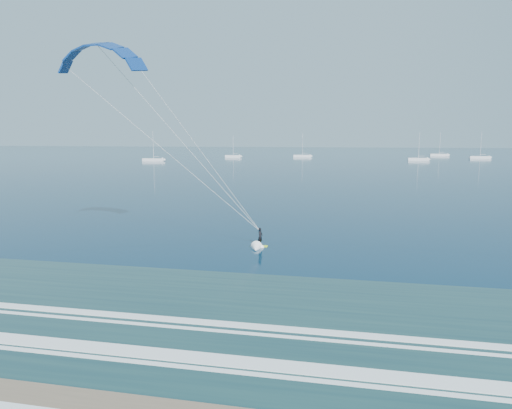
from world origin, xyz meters
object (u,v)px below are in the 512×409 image
object	(u,v)px
sailboat_3	(418,159)
sailboat_4	(439,155)
sailboat_0	(154,160)
sailboat_2	(302,156)
kitesurfer_rig	(183,143)
sailboat_1	(233,156)
sailboat_5	(480,157)

from	to	relation	value
sailboat_3	sailboat_4	distance (m)	56.51
sailboat_0	sailboat_2	world-z (taller)	sailboat_0
sailboat_2	sailboat_4	xyz separation A→B (m)	(71.47, 29.69, 0.01)
kitesurfer_rig	sailboat_2	bearing A→B (deg)	92.70
sailboat_1	kitesurfer_rig	bearing A→B (deg)	-76.94
kitesurfer_rig	sailboat_0	world-z (taller)	kitesurfer_rig
sailboat_1	sailboat_5	distance (m)	118.97
sailboat_5	sailboat_2	bearing A→B (deg)	-179.16
sailboat_4	sailboat_2	bearing A→B (deg)	-157.44
sailboat_4	sailboat_0	bearing A→B (deg)	-147.94
sailboat_2	sailboat_5	bearing A→B (deg)	0.84
sailboat_1	sailboat_2	bearing A→B (deg)	18.98
kitesurfer_rig	sailboat_5	size ratio (longest dim) A/B	1.51
sailboat_1	sailboat_3	world-z (taller)	sailboat_3
sailboat_3	sailboat_4	world-z (taller)	sailboat_4
sailboat_1	sailboat_4	bearing A→B (deg)	21.43
sailboat_0	sailboat_5	size ratio (longest dim) A/B	1.02
kitesurfer_rig	sailboat_3	size ratio (longest dim) A/B	1.57
sailboat_1	sailboat_2	world-z (taller)	sailboat_2
sailboat_0	sailboat_4	world-z (taller)	sailboat_4
sailboat_1	sailboat_3	distance (m)	87.63
sailboat_0	sailboat_5	world-z (taller)	sailboat_0
sailboat_1	sailboat_5	world-z (taller)	sailboat_5
kitesurfer_rig	sailboat_3	xyz separation A→B (m)	(43.92, 172.46, -9.03)
kitesurfer_rig	sailboat_3	bearing A→B (deg)	75.71
sailboat_5	sailboat_1	bearing A→B (deg)	-173.83
sailboat_1	sailboat_5	size ratio (longest dim) A/B	0.87
kitesurfer_rig	sailboat_5	bearing A→B (deg)	69.09
sailboat_4	sailboat_3	bearing A→B (deg)	-108.87
sailboat_1	sailboat_0	bearing A→B (deg)	-121.72
sailboat_0	sailboat_4	size ratio (longest dim) A/B	0.99
sailboat_0	sailboat_4	xyz separation A→B (m)	(129.82, 81.31, 0.00)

